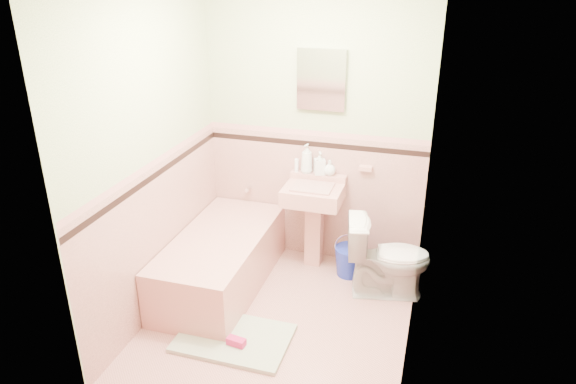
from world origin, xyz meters
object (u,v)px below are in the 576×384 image
(medicine_cabinet, at_px, (321,80))
(soap_bottle_right, at_px, (330,168))
(toilet, at_px, (388,257))
(bucket, at_px, (349,261))
(sink, at_px, (313,228))
(bathtub, at_px, (221,262))
(shoe, at_px, (236,342))
(soap_bottle_mid, at_px, (320,163))
(soap_bottle_left, at_px, (307,159))

(medicine_cabinet, height_order, soap_bottle_right, medicine_cabinet)
(toilet, bearing_deg, soap_bottle_right, 43.59)
(bucket, bearing_deg, sink, 172.89)
(bathtub, bearing_deg, soap_bottle_right, 42.26)
(medicine_cabinet, bearing_deg, shoe, -99.29)
(soap_bottle_right, height_order, shoe, soap_bottle_right)
(sink, relative_size, soap_bottle_right, 5.78)
(bathtub, relative_size, soap_bottle_mid, 7.23)
(sink, bearing_deg, shoe, -100.78)
(sink, distance_m, shoe, 1.35)
(bathtub, distance_m, medicine_cabinet, 1.78)
(bucket, relative_size, shoe, 1.95)
(toilet, height_order, shoe, toilet)
(sink, relative_size, soap_bottle_mid, 3.87)
(sink, distance_m, soap_bottle_right, 0.56)
(sink, xyz_separation_m, bucket, (0.36, -0.04, -0.27))
(soap_bottle_mid, height_order, bucket, soap_bottle_mid)
(soap_bottle_left, height_order, soap_bottle_right, soap_bottle_left)
(medicine_cabinet, relative_size, soap_bottle_mid, 2.47)
(bathtub, distance_m, shoe, 0.89)
(soap_bottle_right, distance_m, shoe, 1.74)
(bathtub, xyz_separation_m, bucket, (1.04, 0.49, -0.09))
(sink, relative_size, medicine_cabinet, 1.56)
(bathtub, xyz_separation_m, toilet, (1.40, 0.28, 0.12))
(medicine_cabinet, relative_size, bucket, 1.89)
(sink, relative_size, shoe, 5.78)
(bathtub, xyz_separation_m, medicine_cabinet, (0.68, 0.74, 1.47))
(soap_bottle_right, height_order, toilet, soap_bottle_right)
(bathtub, distance_m, toilet, 1.43)
(soap_bottle_right, bearing_deg, medicine_cabinet, 163.53)
(bucket, bearing_deg, soap_bottle_right, 138.96)
(soap_bottle_right, height_order, bucket, soap_bottle_right)
(toilet, xyz_separation_m, bucket, (-0.36, 0.20, -0.21))
(bathtub, height_order, medicine_cabinet, medicine_cabinet)
(soap_bottle_left, bearing_deg, medicine_cabinet, 15.23)
(medicine_cabinet, bearing_deg, soap_bottle_left, -164.77)
(bathtub, height_order, toilet, toilet)
(soap_bottle_left, xyz_separation_m, soap_bottle_mid, (0.12, 0.00, -0.03))
(soap_bottle_left, distance_m, bucket, 1.00)
(toilet, relative_size, shoe, 5.04)
(bathtub, relative_size, soap_bottle_left, 5.58)
(sink, relative_size, toilet, 1.15)
(sink, distance_m, bucket, 0.45)
(toilet, xyz_separation_m, shoe, (-0.96, -1.04, -0.29))
(bathtub, height_order, soap_bottle_left, soap_bottle_left)
(soap_bottle_mid, bearing_deg, bathtub, -134.19)
(sink, height_order, bucket, sink)
(medicine_cabinet, relative_size, soap_bottle_left, 1.91)
(bucket, distance_m, shoe, 1.38)
(bathtub, bearing_deg, soap_bottle_left, 51.25)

